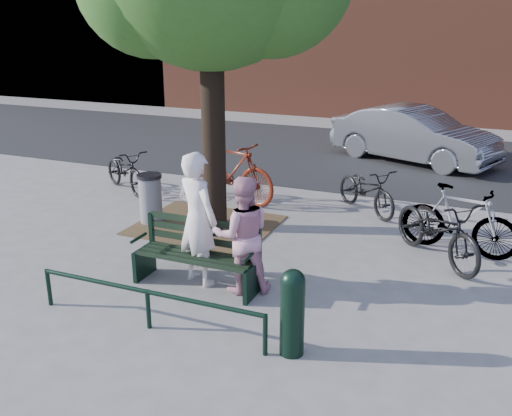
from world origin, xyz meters
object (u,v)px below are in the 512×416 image
at_px(person_right, 242,235).
at_px(parked_car, 414,135).
at_px(litter_bin, 151,199).
at_px(bollard, 292,309).
at_px(park_bench, 198,252).
at_px(bicycle_c, 367,190).
at_px(person_left, 197,219).

relative_size(person_right, parked_car, 0.38).
bearing_deg(litter_bin, bollard, -38.93).
bearing_deg(litter_bin, person_right, -34.81).
relative_size(park_bench, bollard, 1.71).
distance_m(person_right, bollard, 1.67).
relative_size(bicycle_c, parked_car, 0.40).
relative_size(person_right, litter_bin, 1.78).
bearing_deg(parked_car, park_bench, -170.12).
height_order(bicycle_c, parked_car, parked_car).
relative_size(park_bench, bicycle_c, 1.02).
bearing_deg(parked_car, bollard, -158.27).
height_order(person_right, bollard, person_right).
xyz_separation_m(person_left, bicycle_c, (1.51, 3.90, -0.49)).
height_order(park_bench, bicycle_c, park_bench).
xyz_separation_m(bollard, bicycle_c, (-0.28, 5.10, -0.10)).
bearing_deg(bollard, bicycle_c, 93.15).
bearing_deg(park_bench, litter_bin, 136.36).
distance_m(litter_bin, bicycle_c, 4.03).
xyz_separation_m(person_left, parked_car, (1.75, 8.29, -0.24)).
xyz_separation_m(park_bench, bicycle_c, (1.48, 3.97, -0.03)).
distance_m(litter_bin, parked_car, 7.46).
xyz_separation_m(person_right, bollard, (1.13, -1.20, -0.26)).
distance_m(person_left, litter_bin, 2.70).
distance_m(person_left, person_right, 0.68).
height_order(park_bench, litter_bin, park_bench).
height_order(person_left, bicycle_c, person_left).
bearing_deg(bicycle_c, person_left, -159.50).
distance_m(person_right, litter_bin, 3.19).
distance_m(bollard, parked_car, 9.49).
height_order(bollard, litter_bin, bollard).
bearing_deg(park_bench, person_right, 6.42).
distance_m(park_bench, bollard, 2.09).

